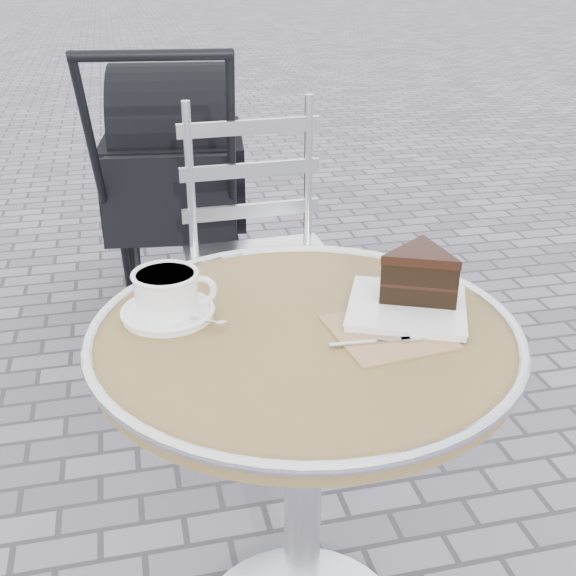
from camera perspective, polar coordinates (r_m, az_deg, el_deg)
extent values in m
cylinder|color=silver|center=(1.41, 1.17, -16.49)|extent=(0.07, 0.07, 0.67)
cylinder|color=#A58359|center=(1.20, 1.31, -3.98)|extent=(0.70, 0.70, 0.03)
torus|color=silver|center=(1.19, 1.32, -3.35)|extent=(0.72, 0.72, 0.02)
cylinder|color=white|center=(1.25, -9.46, -1.98)|extent=(0.16, 0.16, 0.01)
cylinder|color=white|center=(1.23, -9.59, -0.34)|extent=(0.12, 0.12, 0.07)
torus|color=white|center=(1.23, -6.89, -0.17)|extent=(0.06, 0.02, 0.05)
cylinder|color=beige|center=(1.22, -9.69, 0.98)|extent=(0.10, 0.10, 0.01)
cube|color=#A17758|center=(1.20, 7.93, -3.44)|extent=(0.20, 0.20, 0.00)
cube|color=white|center=(1.26, 9.37, -1.54)|extent=(0.26, 0.26, 0.01)
cylinder|color=silver|center=(1.98, -5.47, -7.50)|extent=(0.02, 0.02, 0.47)
cylinder|color=silver|center=(2.05, 4.30, -6.10)|extent=(0.02, 0.02, 0.47)
cylinder|color=silver|center=(2.28, -7.06, -2.81)|extent=(0.02, 0.02, 0.47)
cylinder|color=silver|center=(2.34, 1.48, -1.76)|extent=(0.02, 0.02, 0.47)
cube|color=silver|center=(2.04, -1.78, 1.54)|extent=(0.43, 0.43, 0.02)
cube|color=black|center=(2.68, -9.00, 7.46)|extent=(0.51, 0.73, 0.41)
cylinder|color=black|center=(2.02, -10.76, 17.62)|extent=(0.43, 0.09, 0.03)
cylinder|color=black|center=(2.57, -13.45, -3.43)|extent=(0.06, 0.19, 0.18)
cylinder|color=black|center=(2.55, -3.83, -3.04)|extent=(0.06, 0.19, 0.18)
cylinder|color=black|center=(3.10, -12.30, 2.87)|extent=(0.07, 0.29, 0.29)
cylinder|color=black|center=(3.08, -4.34, 3.24)|extent=(0.07, 0.29, 0.29)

